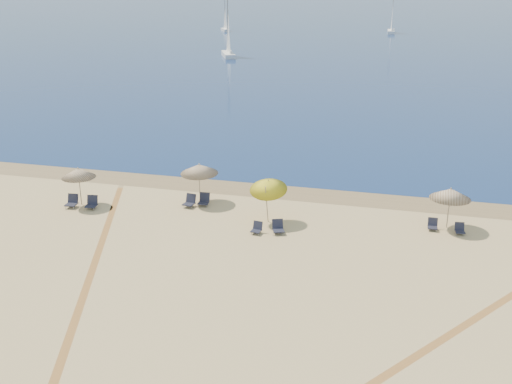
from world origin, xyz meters
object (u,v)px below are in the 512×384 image
at_px(chair_5, 257,228).
at_px(sailboat_0, 228,39).
at_px(chair_1, 72,201).
at_px(chair_3, 190,201).
at_px(umbrella_1, 78,173).
at_px(chair_8, 460,229).
at_px(chair_4, 204,200).
at_px(sailboat_3, 392,20).
at_px(umbrella_4, 450,194).
at_px(chair_6, 278,227).
at_px(chair_2, 92,203).
at_px(chair_7, 433,225).
at_px(umbrella_3, 268,185).
at_px(umbrella_2, 199,169).
at_px(sailboat_1, 225,21).

bearing_deg(chair_5, sailboat_0, 115.90).
xyz_separation_m(chair_1, chair_3, (6.64, 1.75, -0.01)).
distance_m(umbrella_1, chair_8, 21.46).
xyz_separation_m(chair_4, sailboat_3, (6.22, 108.59, 2.40)).
bearing_deg(chair_1, sailboat_0, 93.50).
bearing_deg(chair_3, chair_4, 36.91).
bearing_deg(chair_3, chair_5, -21.37).
height_order(umbrella_4, chair_4, umbrella_4).
xyz_separation_m(chair_6, sailboat_3, (1.16, 111.40, 2.41)).
bearing_deg(sailboat_0, chair_2, -103.54).
relative_size(umbrella_1, chair_2, 2.87).
bearing_deg(chair_2, sailboat_3, 73.91).
distance_m(umbrella_4, chair_3, 14.55).
height_order(chair_5, chair_7, chair_7).
bearing_deg(sailboat_3, chair_4, -96.14).
height_order(umbrella_3, chair_2, umbrella_3).
relative_size(umbrella_4, chair_6, 2.71).
relative_size(umbrella_1, chair_1, 3.01).
xyz_separation_m(chair_5, chair_8, (10.33, 2.53, -0.01)).
bearing_deg(chair_4, chair_2, -164.87).
xyz_separation_m(umbrella_2, chair_3, (-0.35, -0.83, -1.75)).
distance_m(chair_1, chair_4, 7.69).
height_order(chair_5, chair_8, chair_5).
bearing_deg(umbrella_4, chair_4, -179.77).
bearing_deg(chair_7, umbrella_3, -173.19).
xyz_separation_m(umbrella_1, umbrella_2, (6.63, 2.17, 0.08)).
height_order(chair_3, chair_8, chair_3).
bearing_deg(chair_7, chair_6, -163.41).
distance_m(umbrella_4, chair_1, 21.27).
bearing_deg(sailboat_3, chair_7, -89.32).
height_order(chair_5, sailboat_1, sailboat_1).
bearing_deg(umbrella_1, umbrella_2, 18.15).
distance_m(umbrella_4, chair_8, 1.91).
height_order(chair_7, chair_8, chair_7).
height_order(chair_1, chair_7, chair_1).
bearing_deg(chair_4, umbrella_4, -3.14).
relative_size(chair_4, sailboat_1, 0.10).
relative_size(chair_5, sailboat_0, 0.07).
relative_size(chair_6, sailboat_0, 0.09).
bearing_deg(chair_2, chair_1, 174.38).
bearing_deg(umbrella_3, chair_6, -56.92).
xyz_separation_m(chair_7, sailboat_1, (-43.56, 104.68, 1.93)).
height_order(chair_2, chair_7, chair_2).
bearing_deg(chair_6, umbrella_1, 152.84).
distance_m(umbrella_1, chair_5, 11.24).
xyz_separation_m(umbrella_1, chair_4, (7.03, 1.74, -1.66)).
height_order(umbrella_2, chair_8, umbrella_2).
bearing_deg(chair_5, umbrella_4, 26.07).
relative_size(umbrella_1, umbrella_3, 0.86).
xyz_separation_m(chair_5, sailboat_1, (-34.59, 107.44, 1.93)).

